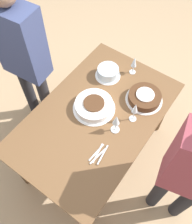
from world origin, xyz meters
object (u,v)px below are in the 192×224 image
(wine_glass_far, at_px, (135,109))
(person_watching, at_px, (23,55))
(cake_center_white, at_px, (94,106))
(wine_glass_extra, at_px, (116,121))
(wine_glass_near, at_px, (135,63))
(cake_back_decorated, at_px, (108,72))
(cake_front_chocolate, at_px, (145,97))

(wine_glass_far, height_order, person_watching, person_watching)
(cake_center_white, bearing_deg, wine_glass_extra, -104.65)
(wine_glass_extra, xyz_separation_m, person_watching, (0.05, 0.97, 0.07))
(wine_glass_near, bearing_deg, person_watching, 124.90)
(wine_glass_extra, bearing_deg, cake_back_decorated, 40.25)
(wine_glass_far, height_order, wine_glass_extra, wine_glass_far)
(cake_front_chocolate, xyz_separation_m, person_watching, (-0.33, 1.01, 0.17))
(cake_back_decorated, bearing_deg, person_watching, 121.45)
(cake_front_chocolate, xyz_separation_m, cake_back_decorated, (0.04, 0.40, 0.01))
(wine_glass_near, bearing_deg, wine_glass_far, -148.94)
(cake_center_white, xyz_separation_m, cake_back_decorated, (0.36, 0.10, 0.01))
(cake_center_white, height_order, cake_back_decorated, cake_back_decorated)
(cake_center_white, height_order, cake_front_chocolate, same)
(wine_glass_extra, bearing_deg, cake_front_chocolate, -6.09)
(cake_back_decorated, distance_m, person_watching, 0.74)
(wine_glass_far, relative_size, wine_glass_extra, 1.06)
(cake_front_chocolate, height_order, wine_glass_extra, wine_glass_extra)
(cake_back_decorated, relative_size, wine_glass_extra, 1.15)
(cake_front_chocolate, bearing_deg, cake_center_white, 137.00)
(cake_front_chocolate, bearing_deg, person_watching, 108.25)
(cake_back_decorated, bearing_deg, wine_glass_far, -121.64)
(wine_glass_far, xyz_separation_m, person_watching, (-0.12, 1.03, 0.06))
(person_watching, bearing_deg, wine_glass_extra, -8.39)
(cake_center_white, distance_m, cake_front_chocolate, 0.43)
(cake_center_white, height_order, wine_glass_near, wine_glass_near)
(wine_glass_near, xyz_separation_m, person_watching, (-0.54, 0.78, 0.08))
(wine_glass_near, relative_size, wine_glass_far, 0.90)
(cake_front_chocolate, bearing_deg, wine_glass_far, -174.65)
(cake_back_decorated, distance_m, wine_glass_extra, 0.56)
(person_watching, bearing_deg, cake_center_white, -4.10)
(cake_front_chocolate, relative_size, wine_glass_near, 1.66)
(wine_glass_far, distance_m, wine_glass_extra, 0.18)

